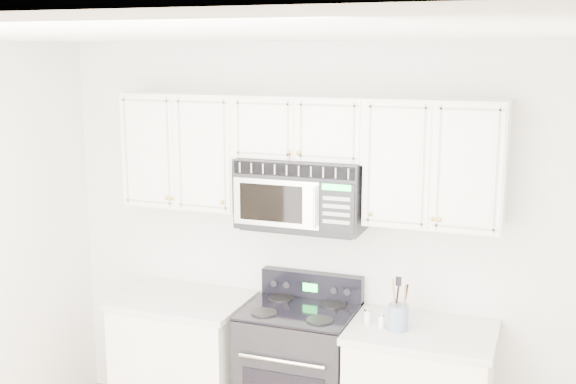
% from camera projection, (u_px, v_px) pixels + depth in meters
% --- Properties ---
extents(room, '(3.51, 3.51, 2.61)m').
position_uv_depth(room, '(185.00, 339.00, 3.16)').
color(room, olive).
rests_on(room, ground).
extents(base_cabinet_left, '(0.86, 0.65, 0.92)m').
position_uv_depth(base_cabinet_left, '(185.00, 366.00, 4.92)').
color(base_cabinet_left, white).
rests_on(base_cabinet_left, ground).
extents(range, '(0.69, 0.63, 1.10)m').
position_uv_depth(range, '(299.00, 375.00, 4.65)').
color(range, black).
rests_on(range, ground).
extents(upper_cabinets, '(2.44, 0.37, 0.75)m').
position_uv_depth(upper_cabinets, '(304.00, 150.00, 4.49)').
color(upper_cabinets, white).
rests_on(upper_cabinets, ground).
extents(microwave, '(0.79, 0.44, 0.44)m').
position_uv_depth(microwave, '(303.00, 193.00, 4.51)').
color(microwave, black).
rests_on(microwave, ground).
extents(utensil_crock, '(0.12, 0.12, 0.33)m').
position_uv_depth(utensil_crock, '(398.00, 316.00, 4.25)').
color(utensil_crock, gray).
rests_on(utensil_crock, base_cabinet_right).
extents(shaker_salt, '(0.04, 0.04, 0.10)m').
position_uv_depth(shaker_salt, '(367.00, 316.00, 4.35)').
color(shaker_salt, silver).
rests_on(shaker_salt, base_cabinet_right).
extents(shaker_pepper, '(0.04, 0.04, 0.09)m').
position_uv_depth(shaker_pepper, '(381.00, 321.00, 4.28)').
color(shaker_pepper, silver).
rests_on(shaker_pepper, base_cabinet_right).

